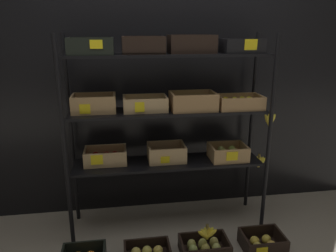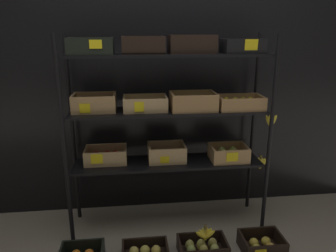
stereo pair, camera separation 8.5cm
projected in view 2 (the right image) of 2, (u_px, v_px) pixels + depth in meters
The scene contains 6 objects.
ground_plane at pixel (168, 222), 2.83m from camera, with size 10.00×10.00×0.00m, color gray.
storefront_wall at pixel (163, 56), 2.80m from camera, with size 3.96×0.12×2.80m, color black.
display_rack at pixel (169, 107), 2.54m from camera, with size 1.69×0.39×1.60m.
crate_ground_pear at pixel (202, 248), 2.41m from camera, with size 0.36×0.24×0.12m.
crate_ground_right_apple_gold at pixel (262, 245), 2.45m from camera, with size 0.31×0.25×0.13m.
banana_bunch_loose at pixel (205, 234), 2.37m from camera, with size 0.16×0.05×0.13m.
Camera 2 is at (-0.29, -2.46, 1.61)m, focal length 34.59 mm.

